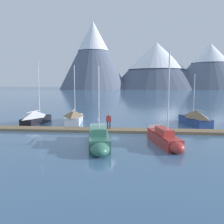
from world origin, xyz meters
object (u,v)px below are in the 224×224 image
Objects in this scene: sailboat_mid_dock_port at (99,139)px; sailboat_far_berth at (194,118)px; sailboat_mid_dock_starboard at (165,138)px; sailboat_nearest_berth at (37,117)px; person_on_dock at (109,120)px; sailboat_second_berth at (75,117)px.

sailboat_mid_dock_port is 1.03× the size of sailboat_far_berth.
sailboat_mid_dock_starboard reaches higher than sailboat_mid_dock_port.
person_on_dock is at bearing -19.03° from sailboat_nearest_berth.
sailboat_mid_dock_starboard is 1.11× the size of sailboat_far_berth.
person_on_dock is at bearing -41.47° from sailboat_second_berth.
sailboat_nearest_berth reaches higher than sailboat_second_berth.
sailboat_second_berth is at bearing 138.58° from sailboat_mid_dock_starboard.
sailboat_far_berth is at bearing 6.71° from sailboat_nearest_berth.
sailboat_nearest_berth is 19.03m from sailboat_mid_dock_starboard.
sailboat_nearest_berth is at bearing 151.70° from sailboat_mid_dock_starboard.
sailboat_nearest_berth is 21.14m from sailboat_far_berth.
sailboat_mid_dock_port is at bearing -127.26° from sailboat_far_berth.
sailboat_mid_dock_port is (6.21, -11.97, -0.18)m from sailboat_second_berth.
sailboat_second_berth is at bearing 138.53° from person_on_dock.
sailboat_mid_dock_port reaches higher than sailboat_far_berth.
sailboat_second_berth is 7.76m from person_on_dock.
sailboat_second_berth reaches higher than person_on_dock.
sailboat_mid_dock_starboard reaches higher than sailboat_second_berth.
sailboat_nearest_berth is at bearing 136.53° from sailboat_mid_dock_port.
sailboat_second_berth is 0.97× the size of sailboat_mid_dock_starboard.
sailboat_mid_dock_starboard is at bearing -41.42° from sailboat_second_berth.
person_on_dock is (10.70, -3.69, 0.40)m from sailboat_nearest_berth.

